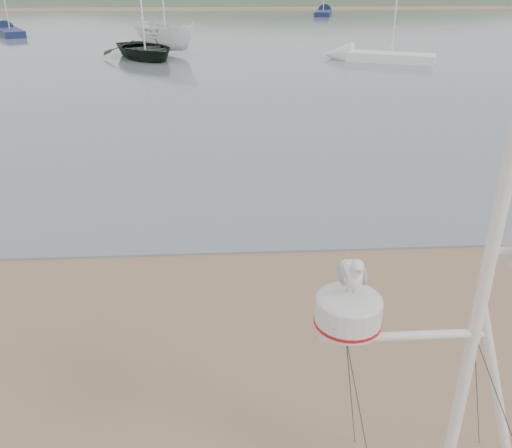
{
  "coord_description": "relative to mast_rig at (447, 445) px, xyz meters",
  "views": [
    {
      "loc": [
        2.37,
        -5.09,
        4.95
      ],
      "look_at": [
        2.73,
        1.0,
        2.05
      ],
      "focal_mm": 38.0,
      "sensor_mm": 36.0,
      "label": 1
    }
  ],
  "objects": [
    {
      "name": "ground",
      "position": [
        -4.23,
        1.78,
        -1.2
      ],
      "size": [
        560.0,
        560.0,
        0.0
      ],
      "primitive_type": "plane",
      "color": "#84644C",
      "rests_on": "ground"
    },
    {
      "name": "sandbar",
      "position": [
        -4.23,
        71.78,
        -1.12
      ],
      "size": [
        560.0,
        7.0,
        0.07
      ],
      "primitive_type": "cube",
      "color": "#84644C",
      "rests_on": "water"
    },
    {
      "name": "hill_ridge",
      "position": [
        14.29,
        236.78,
        -20.89
      ],
      "size": [
        620.0,
        180.0,
        80.0
      ],
      "color": "#253B18",
      "rests_on": "ground"
    },
    {
      "name": "mast_rig",
      "position": [
        0.0,
        0.0,
        0.0
      ],
      "size": [
        2.2,
        2.35,
        4.96
      ],
      "color": "white",
      "rests_on": "ground"
    },
    {
      "name": "boat_dark",
      "position": [
        -6.41,
        30.24,
        1.57
      ],
      "size": [
        3.92,
        2.97,
        5.45
      ],
      "primitive_type": "imported",
      "rotation": [
        0.0,
        0.0,
        0.54
      ],
      "color": "black",
      "rests_on": "water"
    },
    {
      "name": "boat_white",
      "position": [
        -5.41,
        32.7,
        1.39
      ],
      "size": [
        2.75,
        2.74,
        5.1
      ],
      "primitive_type": "imported",
      "rotation": [
        0.0,
        0.0,
        0.84
      ],
      "color": "white",
      "rests_on": "water"
    },
    {
      "name": "sailboat_blue_far",
      "position": [
        10.01,
        63.07,
        -0.9
      ],
      "size": [
        3.2,
        6.97,
        6.74
      ],
      "color": "#141E47",
      "rests_on": "ground"
    },
    {
      "name": "sailboat_white_near",
      "position": [
        6.29,
        28.85,
        -0.9
      ],
      "size": [
        6.45,
        4.09,
        6.37
      ],
      "color": "white",
      "rests_on": "ground"
    },
    {
      "name": "sailboat_blue_near",
      "position": [
        -19.35,
        44.35,
        -0.89
      ],
      "size": [
        4.28,
        6.14,
        6.17
      ],
      "color": "#141E47",
      "rests_on": "ground"
    }
  ]
}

